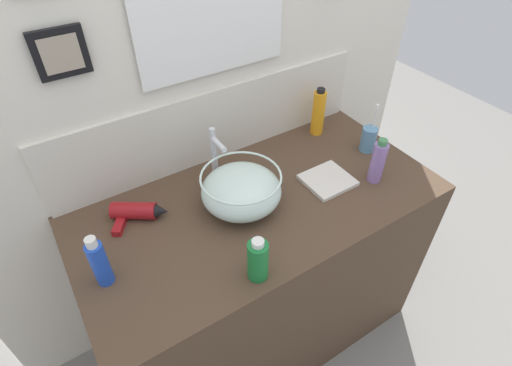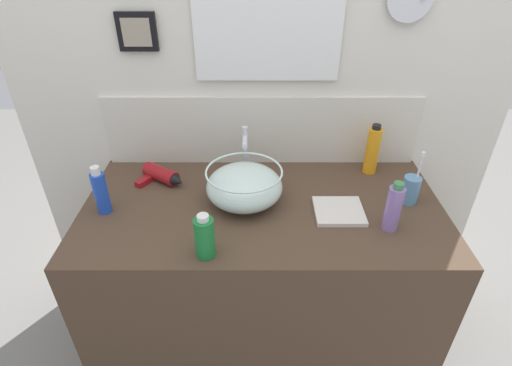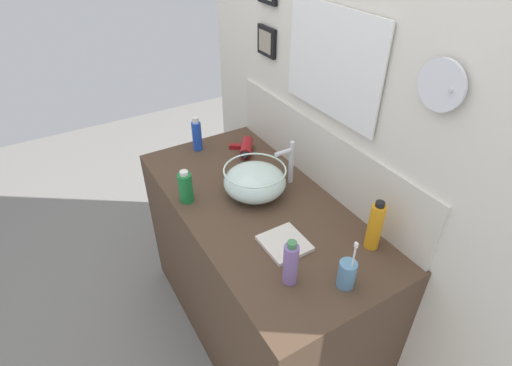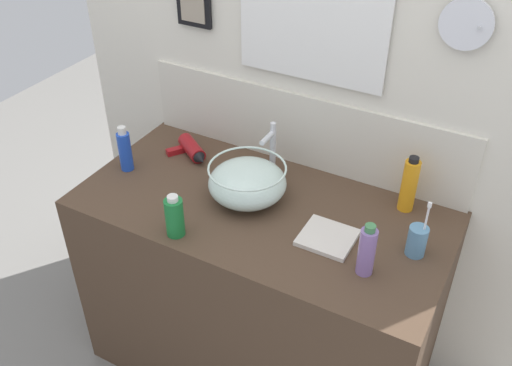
% 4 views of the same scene
% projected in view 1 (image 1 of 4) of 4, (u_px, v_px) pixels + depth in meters
% --- Properties ---
extents(ground_plane, '(6.00, 6.00, 0.00)m').
position_uv_depth(ground_plane, '(259.00, 325.00, 2.04)').
color(ground_plane, gray).
extents(vanity_counter, '(1.35, 0.67, 0.87)m').
position_uv_depth(vanity_counter, '(260.00, 273.00, 1.75)').
color(vanity_counter, '#4C3828').
rests_on(vanity_counter, ground).
extents(back_panel, '(2.03, 0.10, 2.56)m').
position_uv_depth(back_panel, '(206.00, 60.00, 1.42)').
color(back_panel, silver).
rests_on(back_panel, ground).
extents(glass_bowl_sink, '(0.28, 0.28, 0.14)m').
position_uv_depth(glass_bowl_sink, '(241.00, 190.00, 1.40)').
color(glass_bowl_sink, silver).
rests_on(glass_bowl_sink, vanity_counter).
extents(faucet, '(0.02, 0.10, 0.22)m').
position_uv_depth(faucet, '(215.00, 152.00, 1.48)').
color(faucet, silver).
rests_on(faucet, vanity_counter).
extents(hair_drier, '(0.21, 0.16, 0.06)m').
position_uv_depth(hair_drier, '(137.00, 212.00, 1.38)').
color(hair_drier, maroon).
rests_on(hair_drier, vanity_counter).
extents(toothbrush_cup, '(0.06, 0.06, 0.21)m').
position_uv_depth(toothbrush_cup, '(368.00, 139.00, 1.66)').
color(toothbrush_cup, '#598CB2').
rests_on(toothbrush_cup, vanity_counter).
extents(spray_bottle, '(0.06, 0.06, 0.22)m').
position_uv_depth(spray_bottle, '(318.00, 112.00, 1.73)').
color(spray_bottle, orange).
rests_on(spray_bottle, vanity_counter).
extents(shampoo_bottle, '(0.06, 0.06, 0.16)m').
position_uv_depth(shampoo_bottle, '(258.00, 260.00, 1.17)').
color(shampoo_bottle, '#197233').
rests_on(shampoo_bottle, vanity_counter).
extents(soap_dispenser, '(0.05, 0.05, 0.19)m').
position_uv_depth(soap_dispenser, '(99.00, 263.00, 1.15)').
color(soap_dispenser, blue).
rests_on(soap_dispenser, vanity_counter).
extents(lotion_bottle, '(0.05, 0.05, 0.19)m').
position_uv_depth(lotion_bottle, '(378.00, 162.00, 1.49)').
color(lotion_bottle, '#8C6BB2').
rests_on(lotion_bottle, vanity_counter).
extents(hand_towel, '(0.18, 0.17, 0.02)m').
position_uv_depth(hand_towel, '(328.00, 180.00, 1.54)').
color(hand_towel, silver).
rests_on(hand_towel, vanity_counter).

